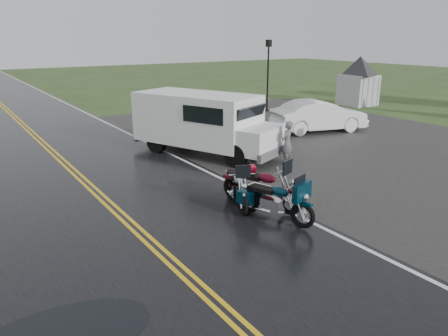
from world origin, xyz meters
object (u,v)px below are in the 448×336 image
Objects in this scene: motorcycle_red at (290,191)px; sedan_white at (319,116)px; visitor_center at (360,69)px; van_white at (236,135)px; person_at_van at (287,144)px; lamp_post_far_right at (268,76)px; motorcycle_teal at (303,205)px; motorcycle_silver at (244,193)px.

motorcycle_red is 10.77m from sedan_white.
van_white is at bearing -153.53° from visitor_center.
person_at_van reaches higher than sedan_white.
lamp_post_far_right reaches higher than person_at_van.
motorcycle_red is at bearing -144.21° from visitor_center.
lamp_post_far_right is at bearing 23.42° from van_white.
motorcycle_teal is at bearing -130.43° from van_white.
person_at_van is 6.10m from sedan_white.
person_at_van is (-13.30, -8.15, -1.61)m from visitor_center.
van_white is 1.43× the size of lamp_post_far_right.
sedan_white is at bearing 57.63° from motorcycle_silver.
motorcycle_teal is 1.60m from motorcycle_silver.
sedan_white is at bearing -0.58° from van_white.
lamp_post_far_right reaches higher than motorcycle_red.
visitor_center is at bearing 3.54° from van_white.
person_at_van is 0.34× the size of sedan_white.
van_white reaches higher than motorcycle_teal.
motorcycle_red is 0.84m from motorcycle_teal.
motorcycle_silver is (-17.35, -11.14, -1.76)m from visitor_center.
sedan_white reaches higher than motorcycle_silver.
motorcycle_red is at bearing -129.95° from van_white.
lamp_post_far_right reaches higher than motorcycle_teal.
sedan_white is at bearing -105.57° from lamp_post_far_right.
sedan_white is (5.03, 3.45, -0.03)m from person_at_van.
person_at_van is (3.36, 4.43, 0.14)m from motorcycle_teal.
van_white is 12.33m from lamp_post_far_right.
visitor_center reaches higher than lamp_post_far_right.
lamp_post_far_right is (10.78, 12.55, 1.51)m from motorcycle_silver.
visitor_center is 9.65m from sedan_white.
motorcycle_red is 4.53m from van_white.
van_white is at bearing -46.62° from person_at_van.
motorcycle_silver is at bearing 10.40° from person_at_van.
motorcycle_teal is at bearing -129.26° from motorcycle_red.
van_white is at bearing 54.08° from motorcycle_teal.
motorcycle_teal is 11.51m from sedan_white.
motorcycle_teal is at bearing -42.17° from motorcycle_silver.
motorcycle_silver is at bearing -130.67° from lamp_post_far_right.
sedan_white reaches higher than motorcycle_teal.
sedan_white is (-8.27, -4.70, -1.64)m from visitor_center.
lamp_post_far_right is (9.81, 13.21, 1.44)m from motorcycle_red.
visitor_center is 16.86m from van_white.
van_white is at bearing 127.23° from sedan_white.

